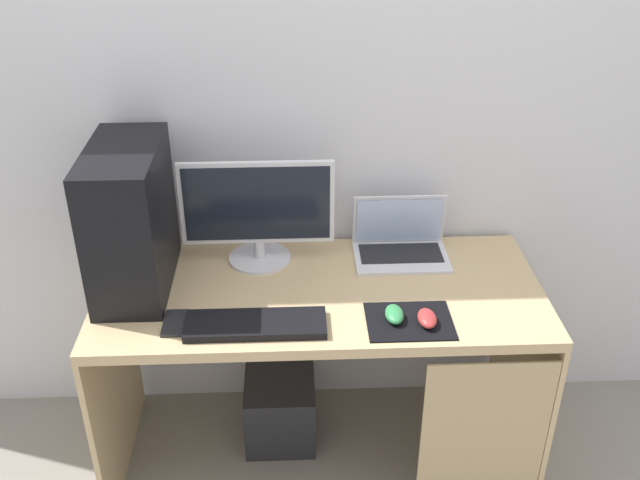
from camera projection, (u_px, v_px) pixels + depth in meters
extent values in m
plane|color=gray|center=(320.00, 451.00, 2.69)|extent=(8.00, 8.00, 0.00)
cube|color=silver|center=(315.00, 82.00, 2.36)|extent=(4.00, 0.04, 2.60)
cube|color=tan|center=(320.00, 293.00, 2.33)|extent=(1.44, 0.64, 0.03)
cube|color=tan|center=(115.00, 385.00, 2.49)|extent=(0.02, 0.64, 0.69)
cube|color=tan|center=(521.00, 373.00, 2.54)|extent=(0.02, 0.64, 0.69)
cube|color=tan|center=(484.00, 433.00, 2.24)|extent=(0.40, 0.01, 0.56)
cube|color=black|center=(130.00, 219.00, 2.24)|extent=(0.22, 0.44, 0.47)
cylinder|color=silver|center=(260.00, 258.00, 2.48)|extent=(0.21, 0.21, 0.01)
cylinder|color=silver|center=(259.00, 248.00, 2.46)|extent=(0.04, 0.04, 0.06)
cube|color=silver|center=(257.00, 203.00, 2.36)|extent=(0.51, 0.02, 0.29)
cube|color=black|center=(257.00, 204.00, 2.36)|extent=(0.48, 0.00, 0.26)
cube|color=silver|center=(401.00, 258.00, 2.48)|extent=(0.32, 0.21, 0.01)
cube|color=black|center=(401.00, 253.00, 2.49)|extent=(0.28, 0.13, 0.00)
cube|color=silver|center=(399.00, 219.00, 2.51)|extent=(0.32, 0.03, 0.19)
cube|color=#ADC1E5|center=(399.00, 220.00, 2.50)|extent=(0.30, 0.03, 0.17)
cube|color=black|center=(256.00, 324.00, 2.13)|extent=(0.42, 0.14, 0.02)
cube|color=black|center=(409.00, 321.00, 2.16)|extent=(0.26, 0.20, 0.00)
ellipsoid|color=#338C4C|center=(394.00, 314.00, 2.16)|extent=(0.06, 0.10, 0.03)
ellipsoid|color=#B23333|center=(427.00, 318.00, 2.14)|extent=(0.06, 0.10, 0.03)
cube|color=#232326|center=(175.00, 323.00, 2.15)|extent=(0.07, 0.13, 0.01)
cube|color=#232326|center=(280.00, 410.00, 2.69)|extent=(0.26, 0.26, 0.26)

